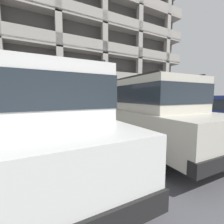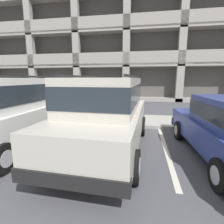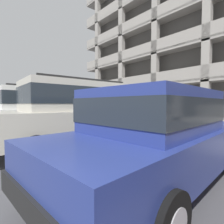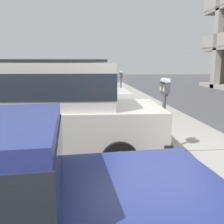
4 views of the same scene
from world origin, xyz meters
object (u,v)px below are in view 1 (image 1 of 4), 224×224
at_px(parking_meter_near, 110,102).
at_px(parking_garage, 52,47).
at_px(silver_suv, 145,110).
at_px(dark_hatchback, 208,114).
at_px(red_sedan, 47,117).

relative_size(parking_meter_near, parking_garage, 0.05).
bearing_deg(silver_suv, dark_hatchback, -0.64).
xyz_separation_m(silver_suv, dark_hatchback, (3.07, -0.15, -0.27)).
relative_size(red_sedan, parking_garage, 0.15).
bearing_deg(red_sedan, silver_suv, 3.87).
xyz_separation_m(dark_hatchback, parking_meter_near, (-3.00, 2.64, 0.45)).
relative_size(silver_suv, dark_hatchback, 1.06).
distance_m(dark_hatchback, parking_garage, 18.32).
relative_size(dark_hatchback, parking_meter_near, 2.96).
xyz_separation_m(parking_meter_near, parking_garage, (-0.69, 14.01, 6.26)).
bearing_deg(silver_suv, parking_meter_near, 90.62).
height_order(silver_suv, parking_meter_near, silver_suv).
bearing_deg(parking_meter_near, red_sedan, -136.54).
xyz_separation_m(silver_suv, red_sedan, (-2.74, -0.17, 0.00)).
relative_size(silver_suv, parking_meter_near, 3.12).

